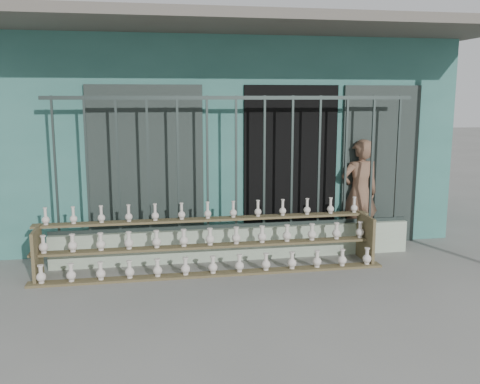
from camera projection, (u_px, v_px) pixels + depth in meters
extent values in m
plane|color=slate|center=(255.00, 291.00, 6.22)|extent=(60.00, 60.00, 0.00)
cube|color=#326B62|center=(209.00, 131.00, 10.10)|extent=(7.00, 5.00, 3.20)
cube|color=black|center=(290.00, 167.00, 7.93)|extent=(1.40, 0.12, 2.40)
cube|color=black|center=(146.00, 171.00, 7.52)|extent=(1.60, 0.08, 2.40)
cube|color=black|center=(379.00, 165.00, 8.13)|extent=(1.20, 0.08, 2.40)
cube|color=#59544C|center=(237.00, 24.00, 6.83)|extent=(7.40, 2.00, 0.12)
cube|color=#A4B79D|center=(236.00, 243.00, 7.44)|extent=(5.00, 0.20, 0.45)
cube|color=#283330|center=(55.00, 167.00, 6.83)|extent=(0.03, 0.03, 1.80)
cube|color=#283330|center=(87.00, 166.00, 6.90)|extent=(0.03, 0.03, 1.80)
cube|color=#283330|center=(118.00, 165.00, 6.97)|extent=(0.03, 0.03, 1.80)
cube|color=#283330|center=(148.00, 165.00, 7.04)|extent=(0.03, 0.03, 1.80)
cube|color=#283330|center=(178.00, 164.00, 7.10)|extent=(0.03, 0.03, 1.80)
cube|color=#283330|center=(207.00, 163.00, 7.17)|extent=(0.03, 0.03, 1.80)
cube|color=#283330|center=(236.00, 163.00, 7.24)|extent=(0.03, 0.03, 1.80)
cube|color=#283330|center=(264.00, 162.00, 7.31)|extent=(0.03, 0.03, 1.80)
cube|color=#283330|center=(292.00, 162.00, 7.38)|extent=(0.03, 0.03, 1.80)
cube|color=#283330|center=(319.00, 161.00, 7.45)|extent=(0.03, 0.03, 1.80)
cube|color=#283330|center=(346.00, 160.00, 7.51)|extent=(0.03, 0.03, 1.80)
cube|color=#283330|center=(372.00, 160.00, 7.58)|extent=(0.03, 0.03, 1.80)
cube|color=#283330|center=(398.00, 159.00, 7.65)|extent=(0.03, 0.03, 1.80)
cube|color=#283330|center=(236.00, 98.00, 7.09)|extent=(5.00, 0.04, 0.05)
cube|color=#283330|center=(236.00, 226.00, 7.40)|extent=(5.00, 0.04, 0.05)
cube|color=brown|center=(213.00, 274.00, 6.77)|extent=(4.50, 0.18, 0.03)
cube|color=brown|center=(210.00, 246.00, 6.96)|extent=(4.50, 0.18, 0.03)
cube|color=brown|center=(208.00, 219.00, 7.15)|extent=(4.50, 0.18, 0.03)
cube|color=brown|center=(37.00, 254.00, 6.59)|extent=(0.04, 0.55, 0.64)
cube|color=brown|center=(365.00, 238.00, 7.34)|extent=(0.04, 0.55, 0.64)
imported|color=brown|center=(360.00, 193.00, 8.02)|extent=(0.60, 0.41, 1.62)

